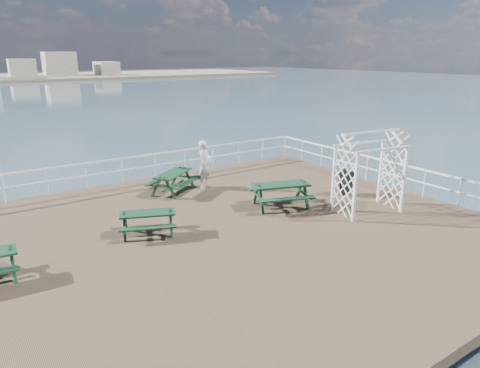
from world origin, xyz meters
name	(u,v)px	position (x,y,z in m)	size (l,w,h in m)	color
ground	(202,243)	(0.00, 0.00, -0.15)	(18.00, 14.00, 0.30)	brown
sea_backdrop	(17,74)	(12.54, 134.07, -0.51)	(300.00, 300.00, 9.20)	#395260
railing	(163,189)	(-0.07, 2.57, 0.87)	(17.77, 13.76, 1.10)	white
picnic_table_b	(148,218)	(-1.18, 1.21, 0.51)	(2.00, 1.82, 0.79)	#12321E
picnic_table_c	(173,178)	(1.24, 4.53, 0.58)	(2.37, 2.29, 0.90)	#12321E
picnic_table_e	(281,190)	(3.67, 0.85, 0.62)	(2.41, 2.17, 0.97)	#12321E
trellis_arbor	(369,176)	(5.85, -1.17, 1.25)	(2.42, 1.55, 2.81)	white
sandwich_board	(346,183)	(6.63, 0.50, 0.48)	(0.63, 0.49, 0.98)	black
person	(205,164)	(2.58, 4.35, 0.97)	(0.71, 0.46, 1.94)	silver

